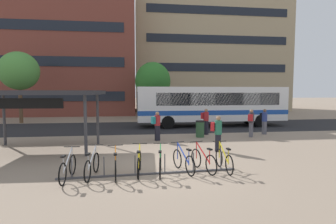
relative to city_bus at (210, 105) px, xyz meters
name	(u,v)px	position (x,y,z in m)	size (l,w,h in m)	color
ground	(171,167)	(-4.81, -11.17, -1.78)	(200.00, 200.00, 0.00)	gray
bus_lane_asphalt	(152,127)	(-4.81, 0.00, -1.77)	(80.00, 7.20, 0.01)	#232326
city_bus	(210,105)	(0.00, 0.00, 0.00)	(12.03, 2.61, 3.20)	white
bike_rack	(150,172)	(-5.63, -11.92, -1.69)	(6.13, 0.41, 0.70)	#47474C
parked_bicycle_silver_0	(68,168)	(-8.29, -12.13, -1.39)	(0.52, 1.72, 0.99)	black
parked_bicycle_silver_1	(92,166)	(-7.56, -11.94, -1.39)	(0.52, 1.72, 0.99)	black
parked_bicycle_orange_2	(116,166)	(-6.79, -12.05, -1.39)	(0.52, 1.72, 0.99)	black
parked_bicycle_yellow_3	(139,163)	(-6.01, -11.85, -1.39)	(0.52, 1.72, 0.99)	black
parked_bicycle_green_4	(160,163)	(-5.28, -11.91, -1.39)	(0.52, 1.72, 0.99)	black
parked_bicycle_blue_5	(183,161)	(-4.44, -11.76, -1.39)	(0.64, 1.67, 0.99)	black
parked_bicycle_red_6	(203,161)	(-3.72, -11.76, -1.39)	(0.66, 1.67, 0.99)	black
parked_bicycle_yellow_7	(224,160)	(-2.98, -11.82, -1.39)	(0.52, 1.72, 0.99)	black
transit_shelter	(40,94)	(-10.64, -7.56, 0.94)	(5.83, 3.80, 2.89)	#38383D
commuter_red_pack_0	(251,121)	(1.05, -5.35, -0.77)	(0.56, 0.60, 1.73)	#565660
commuter_black_pack_1	(264,120)	(2.40, -4.42, -0.80)	(0.38, 0.55, 1.68)	#565660
commuter_red_pack_2	(206,120)	(-1.51, -4.07, -0.78)	(0.54, 0.60, 1.71)	black
commuter_teal_pack_3	(157,124)	(-4.89, -5.79, -0.80)	(0.60, 0.47, 1.68)	black
commuter_red_pack_4	(217,131)	(-2.27, -8.87, -0.80)	(0.60, 0.49, 1.69)	black
trash_bin	(200,129)	(-2.11, -4.97, -1.26)	(0.55, 0.55, 1.03)	#284C2D
street_tree_0	(19,71)	(-16.36, 4.20, 2.88)	(3.39, 3.39, 6.37)	brown
street_tree_1	(153,81)	(-4.26, 6.64, 2.13)	(3.69, 3.69, 5.90)	brown
building_left_wing	(60,55)	(-15.95, 15.81, 5.90)	(19.72, 12.90, 15.34)	brown
building_right_wing	(208,36)	(5.20, 19.45, 9.63)	(22.23, 10.93, 22.82)	tan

